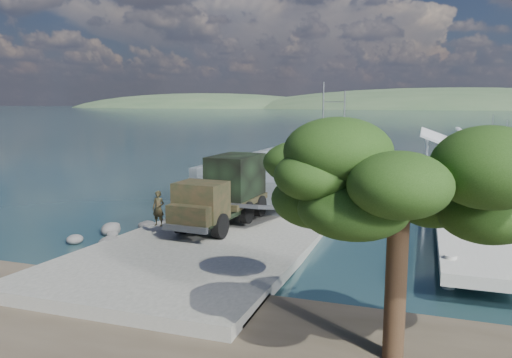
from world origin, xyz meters
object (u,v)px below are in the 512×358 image
pier (460,178)px  sailboat_near (504,174)px  soldier (159,215)px  overhang_tree (383,179)px  landing_craft (308,173)px  military_truck (225,191)px  sailboat_far (489,165)px

pier → sailboat_near: bearing=69.6°
soldier → overhang_tree: overhang_tree is taller
landing_craft → sailboat_near: size_ratio=6.06×
landing_craft → sailboat_near: 20.26m
overhang_tree → military_truck: bearing=128.5°
pier → sailboat_near: 14.22m
overhang_tree → soldier: bearing=143.5°
pier → overhang_tree: overhang_tree is taller
landing_craft → sailboat_far: size_ratio=5.72×
soldier → landing_craft: bearing=83.0°
landing_craft → overhang_tree: landing_craft is taller
pier → sailboat_far: bearing=78.0°
landing_craft → sailboat_far: 24.52m
overhang_tree → landing_craft: bearing=106.2°
sailboat_far → sailboat_near: bearing=-72.3°
soldier → sailboat_near: bearing=57.4°
pier → sailboat_near: size_ratio=7.45×
sailboat_near → sailboat_far: (-0.45, 7.83, 0.02)m
sailboat_near → overhang_tree: (-8.82, -40.92, 5.09)m
landing_craft → overhang_tree: (9.16, -31.61, 4.55)m
pier → overhang_tree: size_ratio=5.92×
sailboat_far → overhang_tree: bearing=-85.4°
pier → military_truck: (-13.62, -15.38, 0.82)m
military_truck → sailboat_near: (18.57, 28.65, -2.11)m
sailboat_near → sailboat_far: size_ratio=0.94×
landing_craft → military_truck: (-0.58, -19.34, 1.56)m
military_truck → landing_craft: bearing=92.3°
pier → soldier: pier is taller
overhang_tree → sailboat_near: bearing=77.8°
sailboat_near → sailboat_far: 7.85m
military_truck → overhang_tree: bearing=-47.5°
landing_craft → sailboat_far: bearing=47.2°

